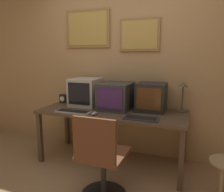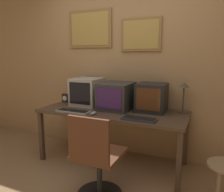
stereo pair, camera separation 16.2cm
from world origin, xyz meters
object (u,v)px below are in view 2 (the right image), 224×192
keyboard_side (139,119)px  desk_clock (66,98)px  monitor_left (87,92)px  monitor_right (152,97)px  office_chair (97,163)px  mouse_near_keyboard (93,113)px  desk_lamp (184,92)px  monitor_center (116,96)px  keyboard_main (73,111)px

keyboard_side → desk_clock: bearing=161.1°
monitor_left → monitor_right: monitor_left is taller
monitor_left → office_chair: monitor_left is taller
mouse_near_keyboard → desk_lamp: bearing=28.7°
monitor_center → keyboard_side: 0.61m
monitor_right → desk_lamp: desk_lamp is taller
monitor_right → office_chair: bearing=-107.1°
monitor_left → office_chair: (0.66, -0.95, -0.53)m
monitor_right → desk_lamp: (0.39, 0.09, 0.08)m
monitor_right → desk_clock: size_ratio=2.89×
keyboard_main → desk_clock: bearing=133.6°
keyboard_main → desk_clock: size_ratio=3.54×
mouse_near_keyboard → desk_clock: size_ratio=0.91×
keyboard_main → desk_clock: desk_clock is taller
keyboard_side → mouse_near_keyboard: 0.59m
monitor_center → office_chair: size_ratio=0.53×
monitor_center → keyboard_side: monitor_center is taller
mouse_near_keyboard → office_chair: office_chair is taller
monitor_right → keyboard_side: monitor_right is taller
keyboard_main → keyboard_side: 0.89m
keyboard_main → keyboard_side: size_ratio=1.16×
monitor_left → mouse_near_keyboard: monitor_left is taller
monitor_right → office_chair: monitor_right is taller
monitor_right → keyboard_main: size_ratio=0.81×
monitor_right → monitor_left: bearing=-178.4°
desk_clock → office_chair: 1.52m
desk_clock → office_chair: office_chair is taller
mouse_near_keyboard → keyboard_side: bearing=0.8°
monitor_center → monitor_right: 0.48m
keyboard_main → monitor_center: bearing=41.9°
monitor_right → keyboard_main: (-0.92, -0.47, -0.17)m
monitor_left → monitor_right: 0.96m
monitor_left → desk_lamp: size_ratio=1.06×
mouse_near_keyboard → desk_lamp: desk_lamp is taller
monitor_right → monitor_center: bearing=-171.7°
monitor_center → keyboard_main: bearing=-138.1°
desk_clock → desk_lamp: bearing=2.6°
desk_clock → office_chair: (1.07, -0.99, -0.40)m
monitor_left → desk_lamp: bearing=5.1°
mouse_near_keyboard → office_chair: (0.32, -0.52, -0.35)m
keyboard_main → mouse_near_keyboard: bearing=2.3°
desk_lamp → office_chair: 1.41m
mouse_near_keyboard → desk_clock: (-0.76, 0.47, 0.05)m
monitor_right → keyboard_side: 0.48m
desk_lamp → monitor_center: bearing=-169.2°
mouse_near_keyboard → desk_clock: bearing=148.2°
keyboard_side → desk_lamp: (0.42, 0.54, 0.26)m
monitor_left → keyboard_side: monitor_left is taller
desk_lamp → mouse_near_keyboard: bearing=-151.3°
monitor_left → monitor_right: size_ratio=1.10×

